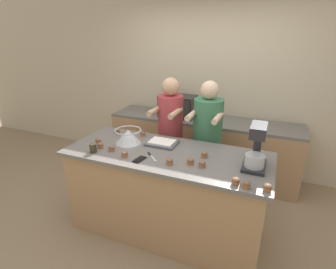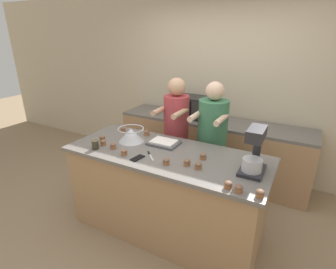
# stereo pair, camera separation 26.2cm
# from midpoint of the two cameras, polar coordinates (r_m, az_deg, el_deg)

# --- Properties ---
(ground_plane) EXTENTS (16.00, 16.00, 0.00)m
(ground_plane) POSITION_cam_midpoint_polar(r_m,az_deg,el_deg) (3.19, 2.11, -19.70)
(ground_plane) COLOR #937A5B
(back_wall) EXTENTS (10.00, 0.06, 2.70)m
(back_wall) POSITION_cam_midpoint_polar(r_m,az_deg,el_deg) (4.10, 13.52, 10.31)
(back_wall) COLOR beige
(back_wall) RESTS_ON ground_plane
(island_counter) EXTENTS (2.08, 0.85, 0.96)m
(island_counter) POSITION_cam_midpoint_polar(r_m,az_deg,el_deg) (2.90, 2.24, -12.51)
(island_counter) COLOR #A87F56
(island_counter) RESTS_ON ground_plane
(back_counter) EXTENTS (2.80, 0.60, 0.90)m
(back_counter) POSITION_cam_midpoint_polar(r_m,az_deg,el_deg) (4.04, 11.06, -3.05)
(back_counter) COLOR #A87F56
(back_counter) RESTS_ON ground_plane
(person_left) EXTENTS (0.33, 0.50, 1.60)m
(person_left) POSITION_cam_midpoint_polar(r_m,az_deg,el_deg) (3.35, 3.98, -0.51)
(person_left) COLOR brown
(person_left) RESTS_ON ground_plane
(person_right) EXTENTS (0.36, 0.51, 1.59)m
(person_right) POSITION_cam_midpoint_polar(r_m,az_deg,el_deg) (3.21, 11.75, -2.29)
(person_right) COLOR #33384C
(person_right) RESTS_ON ground_plane
(stand_mixer) EXTENTS (0.20, 0.30, 0.41)m
(stand_mixer) POSITION_cam_midpoint_polar(r_m,az_deg,el_deg) (2.38, 21.30, -3.88)
(stand_mixer) COLOR #232328
(stand_mixer) RESTS_ON island_counter
(mixing_bowl) EXTENTS (0.29, 0.29, 0.15)m
(mixing_bowl) POSITION_cam_midpoint_polar(r_m,az_deg,el_deg) (2.91, -5.50, -0.02)
(mixing_bowl) COLOR #BCBCC1
(mixing_bowl) RESTS_ON island_counter
(baking_tray) EXTENTS (0.32, 0.24, 0.04)m
(baking_tray) POSITION_cam_midpoint_polar(r_m,az_deg,el_deg) (2.85, 1.69, -1.82)
(baking_tray) COLOR #4C4C51
(baking_tray) RESTS_ON island_counter
(microwave_oven) EXTENTS (0.53, 0.34, 0.32)m
(microwave_oven) POSITION_cam_midpoint_polar(r_m,az_deg,el_deg) (3.97, 6.19, 6.10)
(microwave_oven) COLOR black
(microwave_oven) RESTS_ON back_counter
(cell_phone) EXTENTS (0.09, 0.15, 0.01)m
(cell_phone) POSITION_cam_midpoint_polar(r_m,az_deg,el_deg) (2.54, -3.68, -5.19)
(cell_phone) COLOR black
(cell_phone) RESTS_ON island_counter
(drinking_glass) EXTENTS (0.07, 0.07, 0.09)m
(drinking_glass) POSITION_cam_midpoint_polar(r_m,az_deg,el_deg) (2.79, -12.99, -2.25)
(drinking_glass) COLOR #332D1E
(drinking_glass) RESTS_ON island_counter
(knife) EXTENTS (0.17, 0.17, 0.01)m
(knife) POSITION_cam_midpoint_polar(r_m,az_deg,el_deg) (2.59, -1.01, -4.63)
(knife) COLOR #BCBCC1
(knife) RESTS_ON island_counter
(cupcake_0) EXTENTS (0.06, 0.06, 0.06)m
(cupcake_0) POSITION_cam_midpoint_polar(r_m,az_deg,el_deg) (2.37, 9.79, -6.76)
(cupcake_0) COLOR #9E6038
(cupcake_0) RESTS_ON island_counter
(cupcake_1) EXTENTS (0.06, 0.06, 0.06)m
(cupcake_1) POSITION_cam_midpoint_polar(r_m,az_deg,el_deg) (2.13, 22.86, -11.82)
(cupcake_1) COLOR #9E6038
(cupcake_1) RESTS_ON island_counter
(cupcake_2) EXTENTS (0.06, 0.06, 0.06)m
(cupcake_2) POSITION_cam_midpoint_polar(r_m,az_deg,el_deg) (2.42, 7.29, -6.07)
(cupcake_2) COLOR #9E6038
(cupcake_2) RESTS_ON island_counter
(cupcake_3) EXTENTS (0.06, 0.06, 0.06)m
(cupcake_3) POSITION_cam_midpoint_polar(r_m,az_deg,el_deg) (2.13, 18.66, -11.18)
(cupcake_3) COLOR #9E6038
(cupcake_3) RESTS_ON island_counter
(cupcake_4) EXTENTS (0.06, 0.06, 0.06)m
(cupcake_4) POSITION_cam_midpoint_polar(r_m,az_deg,el_deg) (2.15, 16.45, -10.51)
(cupcake_4) COLOR #9E6038
(cupcake_4) RESTS_ON island_counter
(cupcake_5) EXTENTS (0.06, 0.06, 0.06)m
(cupcake_5) POSITION_cam_midpoint_polar(r_m,az_deg,el_deg) (3.23, -7.49, 1.11)
(cupcake_5) COLOR #9E6038
(cupcake_5) RESTS_ON island_counter
(cupcake_6) EXTENTS (0.06, 0.06, 0.06)m
(cupcake_6) POSITION_cam_midpoint_polar(r_m,az_deg,el_deg) (2.87, -11.42, -1.77)
(cupcake_6) COLOR #9E6038
(cupcake_6) RESTS_ON island_counter
(cupcake_7) EXTENTS (0.06, 0.06, 0.06)m
(cupcake_7) POSITION_cam_midpoint_polar(r_m,az_deg,el_deg) (2.99, -11.71, -0.82)
(cupcake_7) COLOR #9E6038
(cupcake_7) RESTS_ON island_counter
(cupcake_8) EXTENTS (0.06, 0.06, 0.06)m
(cupcake_8) POSITION_cam_midpoint_polar(r_m,az_deg,el_deg) (3.09, -2.23, 0.35)
(cupcake_8) COLOR #9E6038
(cupcake_8) RESTS_ON island_counter
(cupcake_9) EXTENTS (0.06, 0.06, 0.06)m
(cupcake_9) POSITION_cam_midpoint_polar(r_m,az_deg,el_deg) (2.77, -9.22, -2.48)
(cupcake_9) COLOR #9E6038
(cupcake_9) RESTS_ON island_counter
(cupcake_10) EXTENTS (0.06, 0.06, 0.06)m
(cupcake_10) POSITION_cam_midpoint_polar(r_m,az_deg,el_deg) (2.61, -6.74, -3.88)
(cupcake_10) COLOR #9E6038
(cupcake_10) RESTS_ON island_counter
(cupcake_11) EXTENTS (0.06, 0.06, 0.06)m
(cupcake_11) POSITION_cam_midpoint_polar(r_m,az_deg,el_deg) (2.42, 2.74, -5.92)
(cupcake_11) COLOR #9E6038
(cupcake_11) RESTS_ON island_counter
(cupcake_12) EXTENTS (0.06, 0.06, 0.06)m
(cupcake_12) POSITION_cam_midpoint_polar(r_m,az_deg,el_deg) (2.55, 10.58, -4.70)
(cupcake_12) COLOR #9E6038
(cupcake_12) RESTS_ON island_counter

